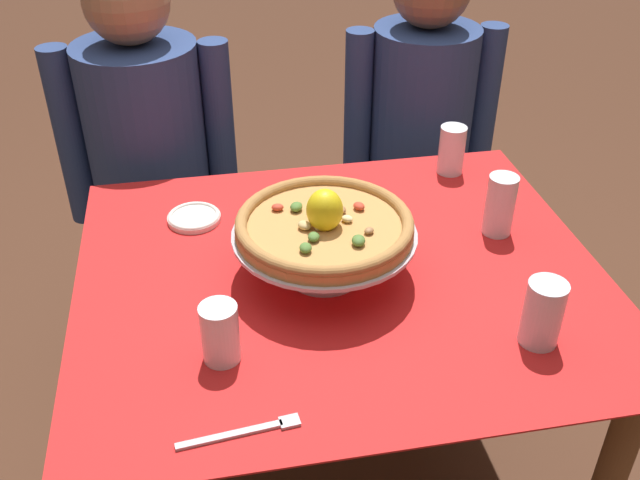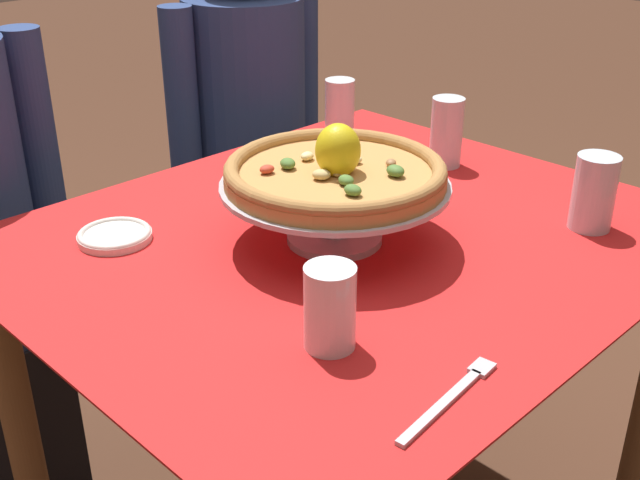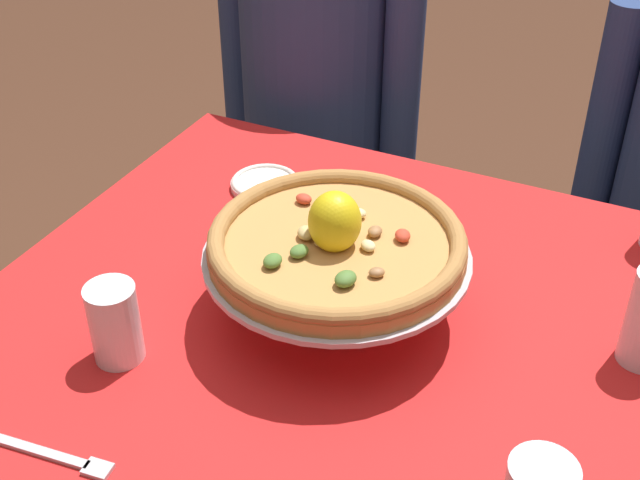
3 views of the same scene
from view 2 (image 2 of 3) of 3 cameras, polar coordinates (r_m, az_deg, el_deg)
name	(u,v)px [view 2 (image 2 of 3)]	position (r m, az deg, el deg)	size (l,w,h in m)	color
dining_table	(348,298)	(1.37, 2.05, -4.22)	(1.07, 0.92, 0.76)	brown
pizza_stand	(335,198)	(1.25, 1.06, 3.04)	(0.37, 0.37, 0.10)	#B7B7C1
pizza	(335,171)	(1.23, 1.10, 5.03)	(0.35, 0.35, 0.10)	#BC8447
water_glass_front_left	(330,311)	(0.99, 0.72, -5.17)	(0.07, 0.07, 0.11)	white
water_glass_front_right	(593,196)	(1.38, 19.13, 3.04)	(0.07, 0.07, 0.13)	silver
water_glass_back_right	(340,110)	(1.77, 1.43, 9.38)	(0.07, 0.07, 0.12)	white
water_glass_side_right	(446,136)	(1.60, 9.10, 7.45)	(0.06, 0.06, 0.14)	silver
side_plate	(115,235)	(1.33, -14.60, 0.33)	(0.12, 0.12, 0.02)	white
dinner_fork	(453,395)	(0.95, 9.55, -10.99)	(0.20, 0.04, 0.01)	#B7B7C1
diner_right	(249,163)	(2.13, -5.13, 5.58)	(0.46, 0.34, 1.23)	#1E3833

